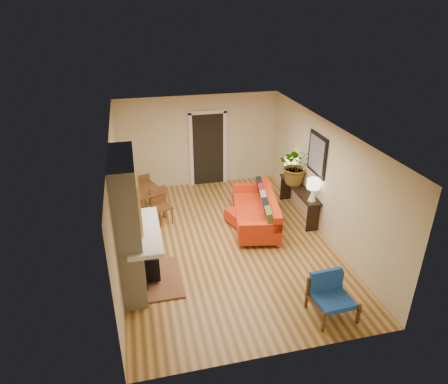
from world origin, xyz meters
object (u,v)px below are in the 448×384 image
at_px(dining_table, 148,193).
at_px(houseplant, 296,165).
at_px(blue_chair, 330,293).
at_px(sofa, 258,211).
at_px(console_table, 299,193).
at_px(lamp_near, 313,187).
at_px(ottoman, 244,216).
at_px(lamp_far, 290,165).

relative_size(dining_table, houseplant, 1.71).
xyz_separation_m(blue_chair, houseplant, (0.84, 3.67, 0.82)).
distance_m(sofa, console_table, 1.19).
height_order(console_table, lamp_near, lamp_near).
xyz_separation_m(ottoman, console_table, (1.46, 0.17, 0.37)).
distance_m(ottoman, lamp_far, 1.89).
height_order(console_table, houseplant, houseplant).
distance_m(dining_table, lamp_near, 4.01).
bearing_deg(sofa, blue_chair, -84.80).
bearing_deg(lamp_far, houseplant, -91.43).
relative_size(console_table, houseplant, 1.89).
relative_size(dining_table, console_table, 0.91).
xyz_separation_m(dining_table, console_table, (3.65, -0.89, -0.01)).
bearing_deg(blue_chair, console_table, 75.87).
xyz_separation_m(sofa, console_table, (1.14, 0.28, 0.20)).
bearing_deg(console_table, sofa, -166.34).
distance_m(blue_chair, dining_table, 5.12).
distance_m(blue_chair, console_table, 3.51).
bearing_deg(houseplant, blue_chair, -102.97).
height_order(blue_chair, dining_table, dining_table).
bearing_deg(blue_chair, sofa, 95.20).
bearing_deg(ottoman, blue_chair, -79.36).
bearing_deg(sofa, houseplant, 26.00).
bearing_deg(blue_chair, houseplant, 77.03).
distance_m(blue_chair, lamp_far, 4.21).
distance_m(blue_chair, houseplant, 3.85).
distance_m(sofa, lamp_near, 1.40).
bearing_deg(houseplant, dining_table, 170.45).
bearing_deg(sofa, dining_table, 155.18).
xyz_separation_m(blue_chair, console_table, (0.85, 3.39, 0.18)).
height_order(sofa, blue_chair, sofa).
relative_size(ottoman, lamp_near, 1.65).
distance_m(ottoman, dining_table, 2.47).
bearing_deg(houseplant, ottoman, -162.82).
relative_size(sofa, lamp_far, 4.26).
height_order(ottoman, dining_table, dining_table).
xyz_separation_m(lamp_near, houseplant, (-0.01, 0.98, 0.15)).
bearing_deg(blue_chair, lamp_far, 78.14).
height_order(blue_chair, lamp_near, lamp_near).
bearing_deg(lamp_near, sofa, 159.53).
relative_size(blue_chair, dining_table, 0.44).
xyz_separation_m(sofa, lamp_far, (1.14, 0.95, 0.69)).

